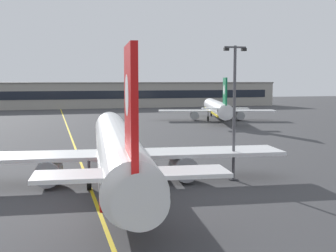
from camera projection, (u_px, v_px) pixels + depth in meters
name	position (u px, v px, depth m)	size (l,w,h in m)	color
ground_plane	(112.00, 211.00, 32.56)	(400.00, 400.00, 0.00)	#3D3D3F
taxiway_centreline	(76.00, 150.00, 61.14)	(0.30, 180.00, 0.01)	yellow
airliner_foreground	(117.00, 148.00, 40.99)	(32.35, 41.48, 11.65)	white
airliner_background	(217.00, 108.00, 105.99)	(28.09, 35.62, 10.20)	white
apron_lamp_post	(234.00, 111.00, 42.19)	(2.24, 0.90, 12.88)	#515156
terminal_building	(48.00, 95.00, 151.37)	(166.54, 12.40, 8.97)	#9E998E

